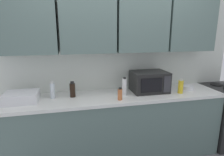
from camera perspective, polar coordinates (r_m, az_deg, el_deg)
The scene contains 10 objects.
wall_back_with_cabinets at distance 2.61m, azimuth 0.40°, elevation 10.89°, with size 3.72×0.38×2.60m.
counter_run at distance 2.69m, azimuth 1.52°, elevation -14.15°, with size 2.85×0.63×0.90m.
microwave at distance 2.67m, azimuth 11.13°, elevation -1.06°, with size 0.48×0.37×0.28m.
dish_rack at distance 2.49m, azimuth -25.55°, elevation -5.19°, with size 0.38×0.30×0.12m, color silver.
bottle_spice_jar at distance 2.32m, azimuth 2.41°, elevation -4.87°, with size 0.06×0.06×0.15m.
bottle_yellow_mustard at distance 2.72m, azimuth 19.93°, elevation -2.42°, with size 0.07×0.07×0.20m.
bottle_white_jar at distance 2.47m, azimuth 3.74°, elevation -2.63°, with size 0.06×0.06×0.24m.
bottle_soy_dark at distance 2.46m, azimuth -11.77°, elevation -3.49°, with size 0.07×0.07×0.20m.
bottle_clear_tall at distance 2.47m, azimuth -17.44°, elevation -3.55°, with size 0.06×0.06×0.22m.
bowl_ceramic_small at distance 2.95m, azimuth 21.68°, elevation -2.67°, with size 0.18×0.18×0.06m, color silver.
Camera 1 is at (-0.60, -2.61, 1.71)m, focal length 30.43 mm.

